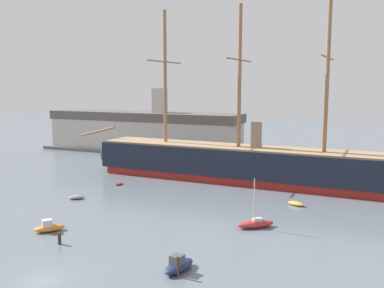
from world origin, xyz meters
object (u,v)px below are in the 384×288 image
at_px(motorboat_distant_centre, 257,164).
at_px(dockside_warehouse_left, 143,132).
at_px(mooring_piling_nearest, 59,238).
at_px(tall_ship, 238,163).
at_px(dinghy_far_left, 113,164).
at_px(sailboat_mid_right, 256,224).
at_px(dinghy_alongside_stern, 296,204).
at_px(motorboat_far_right, 373,185).
at_px(dinghy_mid_left, 76,197).
at_px(dinghy_alongside_bow, 119,184).
at_px(motorboat_foreground_left, 49,227).
at_px(motorboat_foreground_right, 179,265).
at_px(mooring_piling_left_pair, 178,267).

bearing_deg(motorboat_distant_centre, dockside_warehouse_left, 167.32).
bearing_deg(mooring_piling_nearest, motorboat_distant_centre, 81.62).
distance_m(tall_ship, dinghy_far_left, 32.90).
relative_size(sailboat_mid_right, mooring_piling_nearest, 4.84).
height_order(tall_ship, sailboat_mid_right, tall_ship).
distance_m(dinghy_alongside_stern, motorboat_far_right, 20.64).
distance_m(motorboat_distant_centre, mooring_piling_nearest, 58.08).
distance_m(sailboat_mid_right, motorboat_distant_centre, 43.61).
bearing_deg(tall_ship, mooring_piling_nearest, -102.69).
distance_m(dinghy_mid_left, dinghy_alongside_bow, 11.46).
bearing_deg(sailboat_mid_right, dockside_warehouse_left, 133.00).
relative_size(motorboat_far_right, dockside_warehouse_left, 0.07).
relative_size(tall_ship, motorboat_far_right, 15.53).
bearing_deg(sailboat_mid_right, motorboat_far_right, 65.67).
height_order(motorboat_far_right, motorboat_distant_centre, motorboat_far_right).
relative_size(dinghy_alongside_stern, motorboat_distant_centre, 0.71).
bearing_deg(mooring_piling_nearest, dinghy_alongside_stern, 51.02).
bearing_deg(dinghy_alongside_bow, motorboat_distant_centre, 56.64).
distance_m(motorboat_foreground_left, sailboat_mid_right, 27.16).
bearing_deg(dinghy_mid_left, dinghy_alongside_bow, 85.71).
bearing_deg(dinghy_far_left, motorboat_foreground_left, -65.88).
height_order(motorboat_foreground_left, motorboat_far_right, motorboat_far_right).
bearing_deg(motorboat_foreground_right, sailboat_mid_right, 77.75).
distance_m(dinghy_mid_left, dockside_warehouse_left, 50.87).
xyz_separation_m(motorboat_far_right, mooring_piling_nearest, (-33.64, -45.83, 0.08)).
xyz_separation_m(dinghy_alongside_bow, motorboat_far_right, (44.16, 17.20, 0.41)).
bearing_deg(motorboat_foreground_right, dinghy_mid_left, 146.76).
relative_size(motorboat_foreground_right, dinghy_far_left, 1.64).
height_order(dinghy_alongside_bow, motorboat_distant_centre, motorboat_distant_centre).
bearing_deg(dinghy_alongside_stern, dinghy_mid_left, -162.13).
bearing_deg(motorboat_foreground_right, motorboat_foreground_left, 169.23).
bearing_deg(dinghy_far_left, motorboat_foreground_right, -49.43).
relative_size(dinghy_far_left, motorboat_distant_centre, 0.65).
relative_size(sailboat_mid_right, dockside_warehouse_left, 0.11).
relative_size(sailboat_mid_right, motorboat_far_right, 1.49).
height_order(dinghy_alongside_stern, dinghy_far_left, dinghy_alongside_stern).
xyz_separation_m(dinghy_far_left, mooring_piling_nearest, (23.24, -45.26, 0.39)).
bearing_deg(tall_ship, motorboat_far_right, 11.65).
xyz_separation_m(tall_ship, motorboat_foreground_right, (7.14, -41.74, -3.07)).
height_order(dinghy_alongside_stern, mooring_piling_left_pair, mooring_piling_left_pair).
xyz_separation_m(motorboat_foreground_left, mooring_piling_nearest, (4.30, -2.97, 0.13)).
bearing_deg(mooring_piling_left_pair, dinghy_mid_left, 145.47).
bearing_deg(motorboat_far_right, mooring_piling_left_pair, -109.26).
bearing_deg(sailboat_mid_right, tall_ship, 112.80).
relative_size(dinghy_mid_left, sailboat_mid_right, 0.40).
height_order(dinghy_alongside_stern, dockside_warehouse_left, dockside_warehouse_left).
bearing_deg(motorboat_foreground_left, tall_ship, 70.37).
distance_m(dinghy_far_left, motorboat_distant_centre, 33.97).
distance_m(motorboat_foreground_right, mooring_piling_nearest, 16.35).
bearing_deg(motorboat_far_right, motorboat_distant_centre, 155.20).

